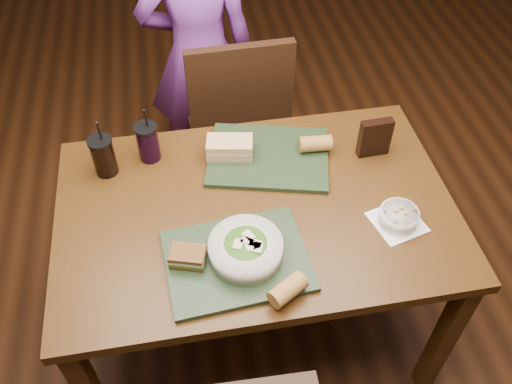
% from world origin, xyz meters
% --- Properties ---
extents(ground, '(6.00, 6.00, 0.00)m').
position_xyz_m(ground, '(0.00, 0.00, 0.00)').
color(ground, '#381C0B').
rests_on(ground, ground).
extents(dining_table, '(1.30, 0.85, 0.75)m').
position_xyz_m(dining_table, '(0.00, 0.00, 0.66)').
color(dining_table, '#44290D').
rests_on(dining_table, ground).
extents(chair_far, '(0.44, 0.44, 0.98)m').
position_xyz_m(chair_far, '(0.04, 0.69, 0.55)').
color(chair_far, black).
rests_on(chair_far, ground).
extents(diner, '(0.52, 0.35, 1.41)m').
position_xyz_m(diner, '(-0.09, 0.98, 0.71)').
color(diner, purple).
rests_on(diner, ground).
extents(tray_near, '(0.44, 0.35, 0.02)m').
position_xyz_m(tray_near, '(-0.09, -0.21, 0.76)').
color(tray_near, '#1E3019').
rests_on(tray_near, dining_table).
extents(tray_far, '(0.49, 0.41, 0.02)m').
position_xyz_m(tray_far, '(0.08, 0.22, 0.76)').
color(tray_far, '#1E3019').
rests_on(tray_far, dining_table).
extents(salad_bowl, '(0.22, 0.22, 0.07)m').
position_xyz_m(salad_bowl, '(-0.07, -0.20, 0.81)').
color(salad_bowl, silver).
rests_on(salad_bowl, tray_near).
extents(soup_bowl, '(0.18, 0.18, 0.06)m').
position_xyz_m(soup_bowl, '(0.43, -0.15, 0.78)').
color(soup_bowl, white).
rests_on(soup_bowl, dining_table).
extents(sandwich_near, '(0.12, 0.10, 0.05)m').
position_xyz_m(sandwich_near, '(-0.24, -0.19, 0.79)').
color(sandwich_near, '#593819').
rests_on(sandwich_near, tray_near).
extents(sandwich_far, '(0.17, 0.12, 0.06)m').
position_xyz_m(sandwich_far, '(-0.05, 0.24, 0.80)').
color(sandwich_far, tan).
rests_on(sandwich_far, tray_far).
extents(baguette_near, '(0.12, 0.11, 0.06)m').
position_xyz_m(baguette_near, '(0.03, -0.36, 0.80)').
color(baguette_near, '#AD7533').
rests_on(baguette_near, tray_near).
extents(baguette_far, '(0.12, 0.06, 0.06)m').
position_xyz_m(baguette_far, '(0.25, 0.21, 0.80)').
color(baguette_far, '#AD7533').
rests_on(baguette_far, tray_far).
extents(cup_cola, '(0.08, 0.08, 0.23)m').
position_xyz_m(cup_cola, '(-0.48, 0.25, 0.82)').
color(cup_cola, black).
rests_on(cup_cola, dining_table).
extents(cup_berry, '(0.08, 0.08, 0.22)m').
position_xyz_m(cup_berry, '(-0.33, 0.30, 0.82)').
color(cup_berry, black).
rests_on(cup_berry, dining_table).
extents(chip_bag, '(0.11, 0.04, 0.15)m').
position_xyz_m(chip_bag, '(0.45, 0.18, 0.82)').
color(chip_bag, black).
rests_on(chip_bag, dining_table).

